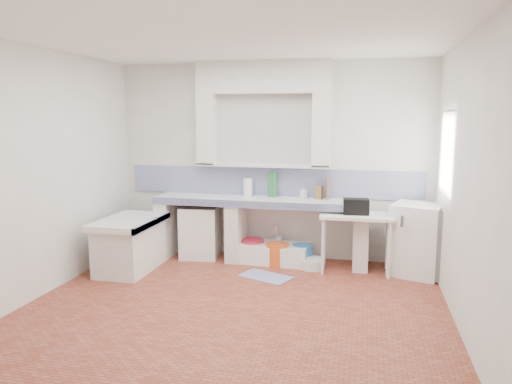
% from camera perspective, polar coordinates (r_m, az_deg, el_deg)
% --- Properties ---
extents(floor, '(4.50, 4.50, 0.00)m').
position_cam_1_polar(floor, '(5.40, -2.42, -13.23)').
color(floor, '#984937').
rests_on(floor, ground).
extents(ceiling, '(4.50, 4.50, 0.00)m').
position_cam_1_polar(ceiling, '(5.07, -2.64, 17.59)').
color(ceiling, white).
rests_on(ceiling, ground).
extents(wall_back, '(4.50, 0.00, 4.50)m').
position_cam_1_polar(wall_back, '(6.98, 1.83, 3.66)').
color(wall_back, white).
rests_on(wall_back, ground).
extents(wall_front, '(4.50, 0.00, 4.50)m').
position_cam_1_polar(wall_front, '(3.19, -12.09, -2.72)').
color(wall_front, white).
rests_on(wall_front, ground).
extents(wall_left, '(0.00, 4.50, 4.50)m').
position_cam_1_polar(wall_left, '(6.04, -23.59, 2.12)').
color(wall_left, white).
rests_on(wall_left, ground).
extents(wall_right, '(0.00, 4.50, 4.50)m').
position_cam_1_polar(wall_right, '(4.95, 23.45, 0.82)').
color(wall_right, white).
rests_on(wall_right, ground).
extents(alcove_mass, '(1.90, 0.25, 0.45)m').
position_cam_1_polar(alcove_mass, '(6.87, 0.83, 13.39)').
color(alcove_mass, white).
rests_on(alcove_mass, ground).
extents(window_frame, '(0.35, 0.86, 1.06)m').
position_cam_1_polar(window_frame, '(6.14, 23.16, 4.12)').
color(window_frame, '#351C11').
rests_on(window_frame, ground).
extents(lace_valance, '(0.01, 0.84, 0.24)m').
position_cam_1_polar(lace_valance, '(6.10, 22.02, 7.74)').
color(lace_valance, white).
rests_on(lace_valance, ground).
extents(counter_slab, '(3.00, 0.60, 0.08)m').
position_cam_1_polar(counter_slab, '(6.78, 0.49, -1.09)').
color(counter_slab, white).
rests_on(counter_slab, ground).
extents(counter_lip, '(3.00, 0.04, 0.10)m').
position_cam_1_polar(counter_lip, '(6.51, -0.04, -1.51)').
color(counter_lip, navy).
rests_on(counter_lip, ground).
extents(counter_pier_left, '(0.20, 0.55, 0.82)m').
position_cam_1_polar(counter_pier_left, '(7.29, -10.35, -4.14)').
color(counter_pier_left, white).
rests_on(counter_pier_left, ground).
extents(counter_pier_mid, '(0.20, 0.55, 0.82)m').
position_cam_1_polar(counter_pier_mid, '(6.96, -2.34, -4.64)').
color(counter_pier_mid, white).
rests_on(counter_pier_mid, ground).
extents(counter_pier_right, '(0.20, 0.55, 0.82)m').
position_cam_1_polar(counter_pier_right, '(6.72, 12.27, -5.30)').
color(counter_pier_right, white).
rests_on(counter_pier_right, ground).
extents(peninsula_top, '(0.70, 1.10, 0.08)m').
position_cam_1_polar(peninsula_top, '(6.62, -14.72, -3.39)').
color(peninsula_top, white).
rests_on(peninsula_top, ground).
extents(peninsula_base, '(0.60, 1.00, 0.62)m').
position_cam_1_polar(peninsula_base, '(6.70, -14.61, -6.32)').
color(peninsula_base, white).
rests_on(peninsula_base, ground).
extents(peninsula_lip, '(0.04, 1.10, 0.10)m').
position_cam_1_polar(peninsula_lip, '(6.48, -12.13, -3.57)').
color(peninsula_lip, navy).
rests_on(peninsula_lip, ground).
extents(backsplash, '(4.27, 0.03, 0.40)m').
position_cam_1_polar(backsplash, '(7.00, 1.79, 1.20)').
color(backsplash, navy).
rests_on(backsplash, ground).
extents(stove, '(0.58, 0.57, 0.75)m').
position_cam_1_polar(stove, '(7.12, -6.57, -4.66)').
color(stove, white).
rests_on(stove, ground).
extents(sink, '(1.00, 0.57, 0.23)m').
position_cam_1_polar(sink, '(6.89, 2.10, -7.27)').
color(sink, white).
rests_on(sink, ground).
extents(side_table, '(0.95, 0.54, 0.04)m').
position_cam_1_polar(side_table, '(6.52, 11.65, -5.92)').
color(side_table, white).
rests_on(side_table, ground).
extents(fridge, '(0.75, 0.75, 0.93)m').
position_cam_1_polar(fridge, '(6.61, 18.39, -5.32)').
color(fridge, white).
rests_on(fridge, ground).
extents(bucket_red, '(0.43, 0.43, 0.30)m').
position_cam_1_polar(bucket_red, '(6.97, -0.43, -6.80)').
color(bucket_red, red).
rests_on(bucket_red, ground).
extents(bucket_orange, '(0.41, 0.41, 0.30)m').
position_cam_1_polar(bucket_orange, '(6.76, 2.51, -7.33)').
color(bucket_orange, '#EB561A').
rests_on(bucket_orange, ground).
extents(bucket_blue, '(0.36, 0.36, 0.27)m').
position_cam_1_polar(bucket_blue, '(6.83, 5.49, -7.31)').
color(bucket_blue, '#2D81D5').
rests_on(bucket_blue, ground).
extents(basin_white, '(0.40, 0.40, 0.13)m').
position_cam_1_polar(basin_white, '(6.66, 6.63, -8.36)').
color(basin_white, white).
rests_on(basin_white, ground).
extents(water_bottle_a, '(0.09, 0.09, 0.29)m').
position_cam_1_polar(water_bottle_a, '(7.05, 2.21, -6.69)').
color(water_bottle_a, silver).
rests_on(water_bottle_a, ground).
extents(water_bottle_b, '(0.10, 0.10, 0.34)m').
position_cam_1_polar(water_bottle_b, '(7.00, 2.72, -6.60)').
color(water_bottle_b, silver).
rests_on(water_bottle_b, ground).
extents(black_bag, '(0.34, 0.21, 0.21)m').
position_cam_1_polar(black_bag, '(6.41, 11.70, -1.69)').
color(black_bag, black).
rests_on(black_bag, side_table).
extents(green_bottle_a, '(0.10, 0.10, 0.37)m').
position_cam_1_polar(green_bottle_a, '(6.86, 2.14, 0.91)').
color(green_bottle_a, '#2A6F3B').
rests_on(green_bottle_a, counter_slab).
extents(green_bottle_b, '(0.10, 0.10, 0.35)m').
position_cam_1_polar(green_bottle_b, '(6.87, 1.71, 0.87)').
color(green_bottle_b, '#2A6F3B').
rests_on(green_bottle_b, counter_slab).
extents(knife_block, '(0.11, 0.10, 0.19)m').
position_cam_1_polar(knife_block, '(6.76, 7.42, -0.05)').
color(knife_block, olive).
rests_on(knife_block, counter_slab).
extents(cutting_board, '(0.02, 0.21, 0.29)m').
position_cam_1_polar(cutting_board, '(6.77, 8.46, 0.38)').
color(cutting_board, olive).
rests_on(cutting_board, counter_slab).
extents(paper_towel, '(0.14, 0.14, 0.26)m').
position_cam_1_polar(paper_towel, '(6.95, -0.95, 0.56)').
color(paper_towel, white).
rests_on(paper_towel, counter_slab).
extents(soap_bottle, '(0.10, 0.11, 0.17)m').
position_cam_1_polar(soap_bottle, '(6.81, 5.62, -0.01)').
color(soap_bottle, white).
rests_on(soap_bottle, counter_slab).
extents(rug, '(0.73, 0.59, 0.01)m').
position_cam_1_polar(rug, '(6.29, 1.16, -9.94)').
color(rug, '#333B89').
rests_on(rug, ground).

